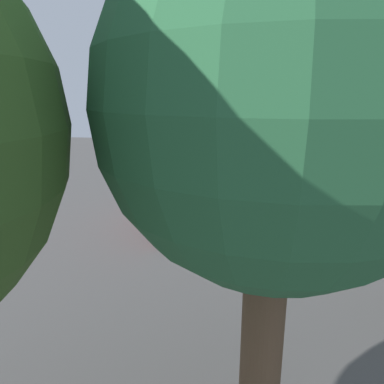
% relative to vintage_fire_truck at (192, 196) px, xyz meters
% --- Properties ---
extents(ground_plane, '(60.00, 60.00, 0.00)m').
position_rel_vintage_fire_truck_xyz_m(ground_plane, '(0.51, 0.36, -1.20)').
color(ground_plane, '#514F4C').
extents(vintage_fire_truck, '(2.96, 6.17, 2.59)m').
position_rel_vintage_fire_truck_xyz_m(vintage_fire_truck, '(0.00, 0.00, 0.00)').
color(vintage_fire_truck, black).
rests_on(vintage_fire_truck, ground).
extents(classic_hot_rod, '(2.73, 4.65, 1.46)m').
position_rel_vintage_fire_truck_xyz_m(classic_hot_rod, '(4.49, 0.00, -0.45)').
color(classic_hot_rod, black).
rests_on(classic_hot_rod, ground).
extents(lawn_chair_near_truck, '(0.52, 0.50, 1.02)m').
position_rel_vintage_fire_truck_xyz_m(lawn_chair_near_truck, '(3.61, 3.83, -0.61)').
color(lawn_chair_near_truck, '#B7BABF').
rests_on(lawn_chair_near_truck, ground).
extents(lawn_chair_by_car, '(0.62, 0.62, 1.02)m').
position_rel_vintage_fire_truck_xyz_m(lawn_chair_by_car, '(1.58, 2.52, -0.61)').
color(lawn_chair_by_car, '#B7BABF').
rests_on(lawn_chair_by_car, ground).
extents(lawn_chair_spare, '(0.58, 0.58, 1.02)m').
position_rel_vintage_fire_truck_xyz_m(lawn_chair_spare, '(4.27, -3.22, -0.61)').
color(lawn_chair_spare, '#B7BABF').
rests_on(lawn_chair_spare, ground).
extents(spectator_seated, '(0.40, 0.54, 1.29)m').
position_rel_vintage_fire_truck_xyz_m(spectator_seated, '(3.61, 3.70, -0.50)').
color(spectator_seated, '#383842').
rests_on(spectator_seated, ground).
extents(spectator_standing, '(0.32, 0.65, 1.68)m').
position_rel_vintage_fire_truck_xyz_m(spectator_standing, '(1.94, 3.14, -0.23)').
color(spectator_standing, '#2D334C').
rests_on(spectator_standing, ground).
extents(oak_tree_distant, '(4.71, 4.71, 7.83)m').
position_rel_vintage_fire_truck_xyz_m(oak_tree_distant, '(2.52, -10.44, 4.23)').
color(oak_tree_distant, brown).
rests_on(oak_tree_distant, ground).
extents(traffic_cone, '(0.40, 0.40, 0.64)m').
position_rel_vintage_fire_truck_xyz_m(traffic_cone, '(4.04, 1.81, -0.89)').
color(traffic_cone, orange).
rests_on(traffic_cone, ground).
extents(background_fence, '(12.29, 0.12, 0.90)m').
position_rel_vintage_fire_truck_xyz_m(background_fence, '(0.49, 13.74, -0.75)').
color(background_fence, '#A8A393').
rests_on(background_fence, ground).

